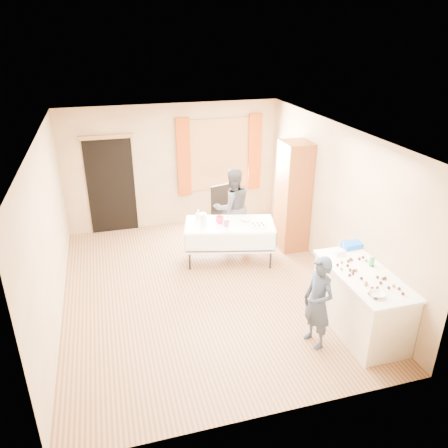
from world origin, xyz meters
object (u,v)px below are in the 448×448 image
object	(u,v)px
cabinet	(293,197)
counter	(361,301)
girl	(318,303)
woman	(232,207)
chair	(224,220)
party_table	(230,238)

from	to	relation	value
cabinet	counter	world-z (taller)	cabinet
girl	woman	xyz separation A→B (m)	(-0.22, 3.21, 0.12)
chair	girl	distance (m)	3.74
girl	party_table	bearing A→B (deg)	176.04
counter	party_table	distance (m)	2.72
counter	woman	xyz separation A→B (m)	(-0.97, 3.07, 0.33)
girl	chair	bearing A→B (deg)	169.60
girl	counter	bearing A→B (deg)	86.73
party_table	chair	size ratio (longest dim) A/B	1.72
counter	party_table	world-z (taller)	counter
counter	party_table	xyz separation A→B (m)	(-1.22, 2.43, -0.01)
cabinet	party_table	size ratio (longest dim) A/B	1.19
cabinet	girl	world-z (taller)	cabinet
party_table	chair	world-z (taller)	chair
party_table	woman	bearing A→B (deg)	83.14
cabinet	girl	size ratio (longest dim) A/B	1.59
girl	woman	size ratio (longest dim) A/B	0.85
cabinet	counter	distance (m)	2.72
cabinet	party_table	xyz separation A→B (m)	(-1.32, -0.22, -0.60)
cabinet	chair	world-z (taller)	cabinet
counter	woman	size ratio (longest dim) A/B	1.03
chair	cabinet	bearing A→B (deg)	-55.61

